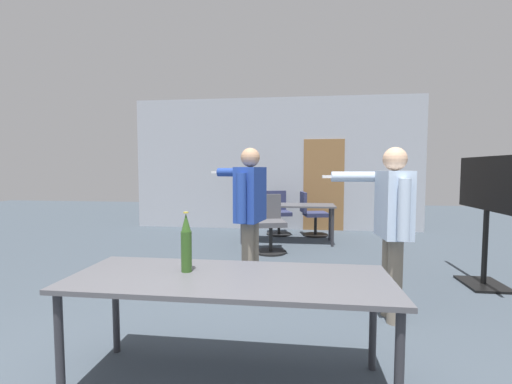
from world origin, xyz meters
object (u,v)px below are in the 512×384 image
(person_near_casual, at_px, (249,205))
(office_chair_mid_tucked, at_px, (278,214))
(person_center_tall, at_px, (392,217))
(office_chair_near_pushed, at_px, (312,216))
(beer_bottle, at_px, (186,244))
(tv_screen, at_px, (487,204))
(office_chair_far_right, at_px, (270,225))

(person_near_casual, bearing_deg, office_chair_mid_tucked, 10.22)
(person_center_tall, relative_size, office_chair_mid_tucked, 1.74)
(office_chair_near_pushed, distance_m, beer_bottle, 5.11)
(person_center_tall, bearing_deg, office_chair_mid_tucked, 14.40)
(office_chair_near_pushed, xyz_separation_m, office_chair_mid_tucked, (-0.71, 0.11, 0.00))
(tv_screen, height_order, office_chair_far_right, tv_screen)
(office_chair_far_right, relative_size, office_chair_mid_tucked, 1.05)
(office_chair_far_right, relative_size, beer_bottle, 2.42)
(tv_screen, distance_m, person_center_tall, 1.73)
(office_chair_mid_tucked, xyz_separation_m, beer_bottle, (-0.30, -5.10, 0.48))
(person_center_tall, height_order, office_chair_far_right, person_center_tall)
(tv_screen, distance_m, office_chair_far_right, 3.04)
(beer_bottle, bearing_deg, person_near_casual, 84.53)
(person_center_tall, distance_m, beer_bottle, 1.91)
(person_center_tall, height_order, beer_bottle, person_center_tall)
(beer_bottle, bearing_deg, person_center_tall, 34.64)
(person_near_casual, relative_size, beer_bottle, 4.13)
(tv_screen, xyz_separation_m, office_chair_far_right, (-2.67, 1.35, -0.53))
(person_near_casual, xyz_separation_m, beer_bottle, (-0.17, -1.74, -0.07))
(beer_bottle, bearing_deg, office_chair_far_right, 85.74)
(office_chair_mid_tucked, relative_size, beer_bottle, 2.32)
(person_near_casual, height_order, person_center_tall, person_near_casual)
(office_chair_far_right, xyz_separation_m, office_chair_near_pushed, (0.75, 1.48, -0.03))
(office_chair_far_right, bearing_deg, person_near_casual, 72.05)
(person_near_casual, bearing_deg, office_chair_near_pushed, -2.03)
(person_center_tall, xyz_separation_m, office_chair_far_right, (-1.31, 2.42, -0.50))
(office_chair_far_right, bearing_deg, person_center_tall, 103.54)
(tv_screen, relative_size, person_center_tall, 0.97)
(tv_screen, distance_m, person_near_casual, 2.80)
(office_chair_mid_tucked, bearing_deg, person_center_tall, 90.15)
(office_chair_near_pushed, height_order, beer_bottle, beer_bottle)
(person_near_casual, height_order, office_chair_near_pushed, person_near_casual)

